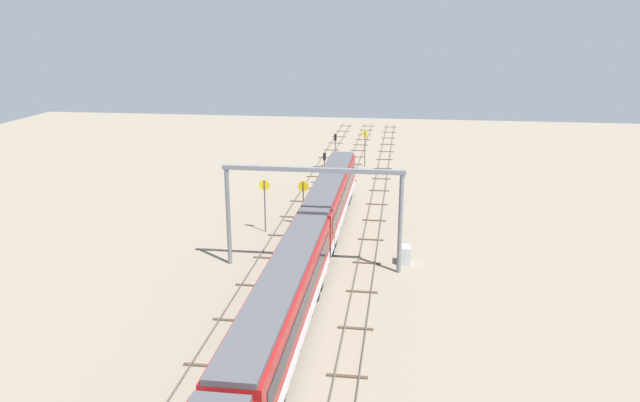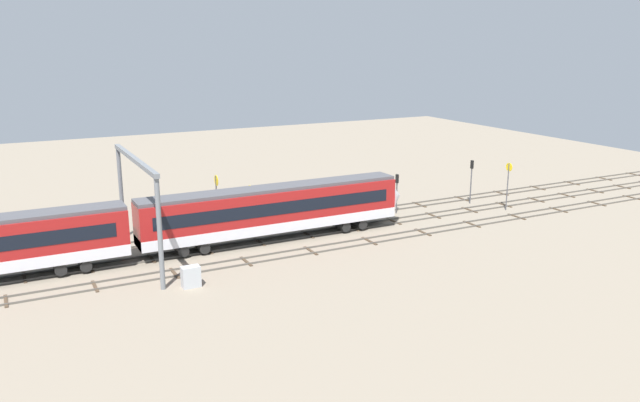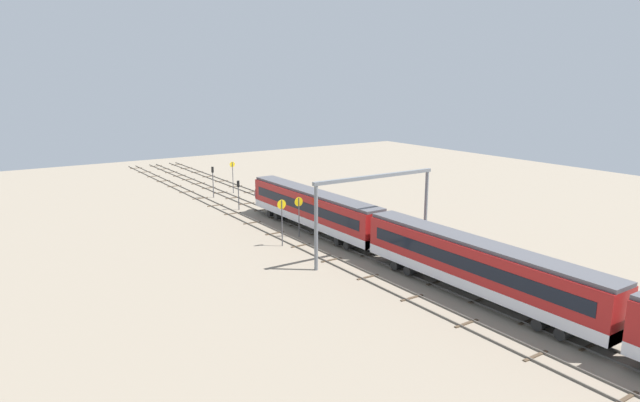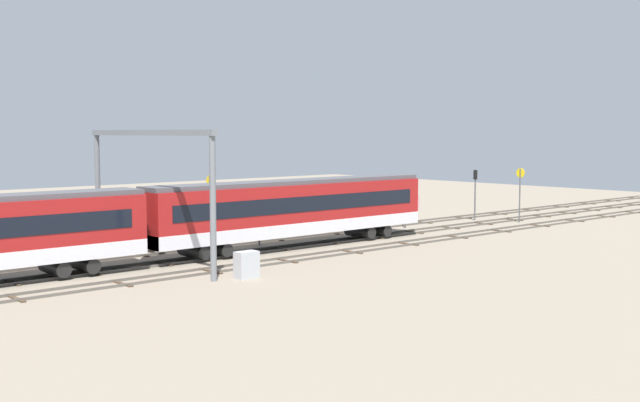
% 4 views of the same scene
% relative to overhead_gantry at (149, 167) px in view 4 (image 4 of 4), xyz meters
% --- Properties ---
extents(ground_plane, '(145.25, 145.25, 0.00)m').
position_rel_overhead_gantry_xyz_m(ground_plane, '(10.36, -0.07, -6.21)').
color(ground_plane, gray).
extents(track_near_foreground, '(129.25, 2.40, 0.16)m').
position_rel_overhead_gantry_xyz_m(track_near_foreground, '(10.36, -4.38, -6.14)').
color(track_near_foreground, '#59544C').
rests_on(track_near_foreground, ground).
extents(track_with_train, '(129.25, 2.40, 0.16)m').
position_rel_overhead_gantry_xyz_m(track_with_train, '(10.36, -0.07, -6.14)').
color(track_with_train, '#59544C').
rests_on(track_with_train, ground).
extents(track_middle, '(129.25, 2.40, 0.16)m').
position_rel_overhead_gantry_xyz_m(track_middle, '(10.36, 4.24, -6.14)').
color(track_middle, '#59544C').
rests_on(track_middle, ground).
extents(overhead_gantry, '(0.40, 14.77, 8.55)m').
position_rel_overhead_gantry_xyz_m(overhead_gantry, '(0.00, 0.00, 0.00)').
color(overhead_gantry, slate).
rests_on(overhead_gantry, ground).
extents(speed_sign_near_foreground, '(0.14, 1.03, 5.18)m').
position_rel_overhead_gantry_xyz_m(speed_sign_near_foreground, '(8.52, 5.94, -2.75)').
color(speed_sign_near_foreground, '#4C4C51').
rests_on(speed_sign_near_foreground, ground).
extents(speed_sign_mid_trackside, '(0.14, 1.06, 4.67)m').
position_rel_overhead_gantry_xyz_m(speed_sign_mid_trackside, '(10.58, 2.52, -3.05)').
color(speed_sign_mid_trackside, '#4C4C51').
rests_on(speed_sign_mid_trackside, ground).
extents(speed_sign_far_trackside, '(0.14, 0.88, 5.08)m').
position_rel_overhead_gantry_xyz_m(speed_sign_far_trackside, '(37.79, -1.75, -2.94)').
color(speed_sign_far_trackside, '#4C4C51').
rests_on(speed_sign_far_trackside, ground).
extents(signal_light_trackside_approach, '(0.31, 0.32, 4.82)m').
position_rel_overhead_gantry_xyz_m(signal_light_trackside_approach, '(36.31, 2.25, -3.07)').
color(signal_light_trackside_approach, '#4C4C51').
rests_on(signal_light_trackside_approach, ground).
extents(signal_light_trackside_departure, '(0.31, 0.32, 4.14)m').
position_rel_overhead_gantry_xyz_m(signal_light_trackside_departure, '(26.71, 2.51, -3.48)').
color(signal_light_trackside_departure, '#4C4C51').
rests_on(signal_light_trackside_departure, ground).
extents(relay_cabinet, '(1.35, 0.80, 1.57)m').
position_rel_overhead_gantry_xyz_m(relay_cabinet, '(1.93, -7.61, -5.42)').
color(relay_cabinet, '#B2B7BC').
rests_on(relay_cabinet, ground).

